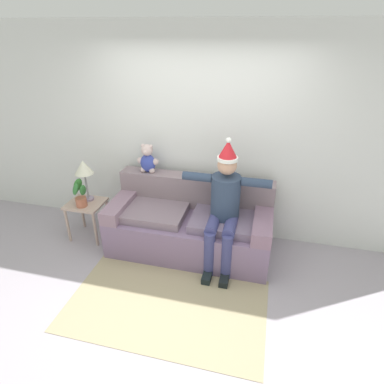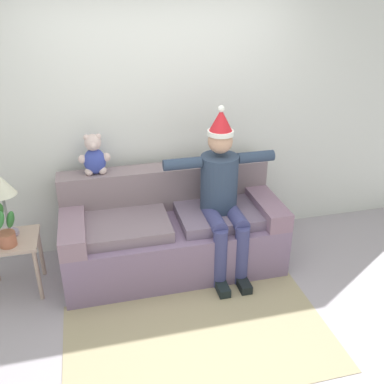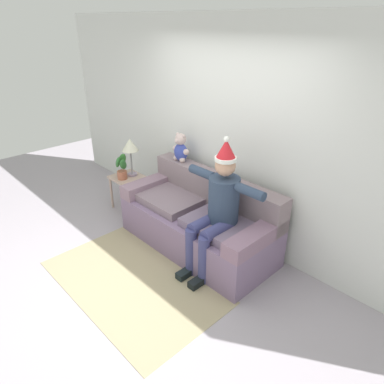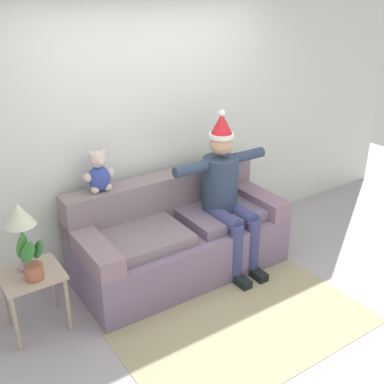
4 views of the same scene
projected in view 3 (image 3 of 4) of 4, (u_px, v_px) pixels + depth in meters
The scene contains 9 objects.
ground_plane at pixel (134, 281), 3.87m from camera, with size 10.00×10.00×0.00m, color #A098A2.
back_wall at pixel (231, 135), 4.23m from camera, with size 7.00×0.10×2.70m, color silver.
couch at pixel (200, 220), 4.35m from camera, with size 2.01×0.89×0.90m.
person_seated at pixel (218, 206), 3.76m from camera, with size 1.02×0.77×1.56m.
teddy_bear at pixel (181, 149), 4.61m from camera, with size 0.29×0.17×0.38m.
side_table at pixel (128, 183), 5.17m from camera, with size 0.47×0.42×0.53m.
table_lamp at pixel (130, 147), 4.98m from camera, with size 0.24×0.24×0.57m.
potted_plant at pixel (122, 167), 5.00m from camera, with size 0.24×0.22×0.38m.
area_rug at pixel (133, 281), 3.86m from camera, with size 2.06×1.22×0.01m, color tan.
Camera 3 is at (2.63, -1.62, 2.61)m, focal length 32.60 mm.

